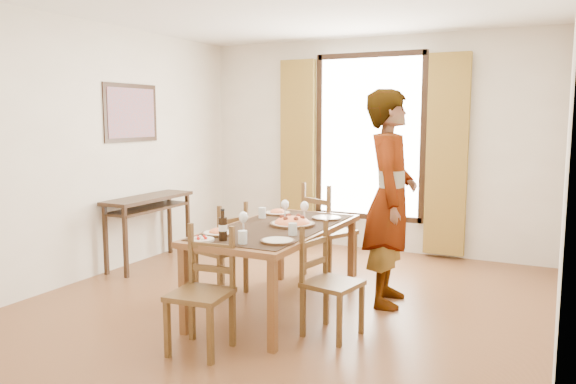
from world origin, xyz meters
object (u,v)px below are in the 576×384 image
at_px(console_table, 149,206).
at_px(dining_table, 277,234).
at_px(man, 390,198).
at_px(pasta_platter, 292,220).

bearing_deg(console_table, dining_table, -19.31).
distance_m(man, pasta_platter, 0.92).
height_order(man, pasta_platter, man).
bearing_deg(man, console_table, 77.31).
xyz_separation_m(dining_table, pasta_platter, (0.11, 0.08, 0.12)).
height_order(console_table, man, man).
bearing_deg(dining_table, man, 36.54).
relative_size(dining_table, man, 0.92).
xyz_separation_m(dining_table, man, (0.83, 0.62, 0.29)).
bearing_deg(dining_table, console_table, 160.69).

